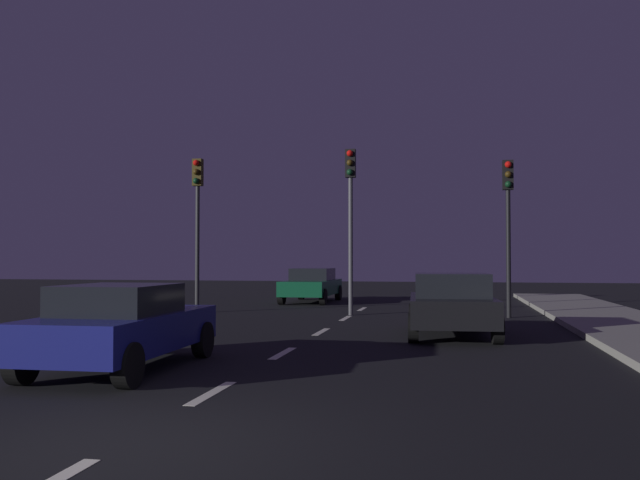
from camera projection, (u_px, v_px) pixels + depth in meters
ground_plane at (290, 349)px, 13.17m from camera, size 80.00×80.00×0.00m
lane_stripe_second at (212, 393)px, 8.85m from camera, size 0.16×1.60×0.01m
lane_stripe_third at (283, 353)px, 12.58m from camera, size 0.16×1.60×0.01m
lane_stripe_fourth at (321, 332)px, 16.31m from camera, size 0.16×1.60×0.01m
lane_stripe_fifth at (346, 318)px, 20.03m from camera, size 0.16×1.60×0.01m
lane_stripe_sixth at (362, 309)px, 23.76m from camera, size 0.16×1.60×0.01m
traffic_signal_left at (197, 205)px, 22.22m from camera, size 0.32×0.38×5.12m
traffic_signal_center at (350, 199)px, 21.23m from camera, size 0.32×0.38×5.28m
traffic_signal_right at (508, 207)px, 20.29m from camera, size 0.32×0.38×4.79m
car_stopped_ahead at (451, 304)px, 15.39m from camera, size 2.15×4.01×1.45m
car_adjacent_lane at (122, 325)px, 10.71m from camera, size 1.91×4.14×1.37m
car_oncoming_far at (312, 285)px, 27.62m from camera, size 1.91×4.50×1.39m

